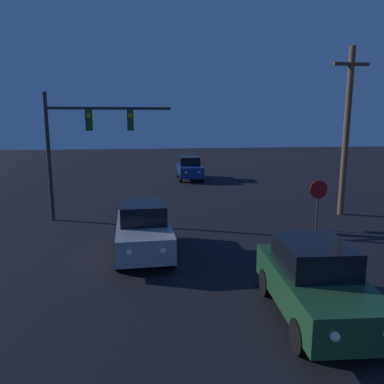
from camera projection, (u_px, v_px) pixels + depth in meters
car_near at (315, 282)px, 8.30m from camera, size 2.00×4.13×1.73m
car_mid at (143, 229)px, 12.30m from camera, size 1.82×4.06×1.73m
car_far at (190, 168)px, 28.24m from camera, size 1.87×4.08×1.73m
traffic_signal_mast at (82, 135)px, 16.28m from camera, size 5.42×0.30×5.58m
stop_sign at (318, 196)px, 14.94m from camera, size 0.73×0.07×2.05m
utility_pole at (346, 130)px, 17.05m from camera, size 1.66×0.28×7.61m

